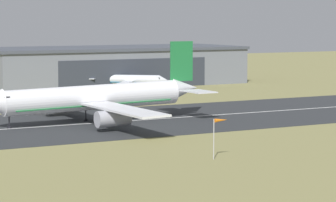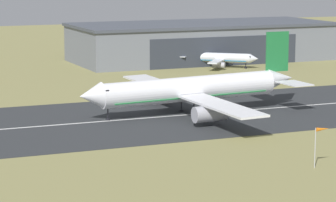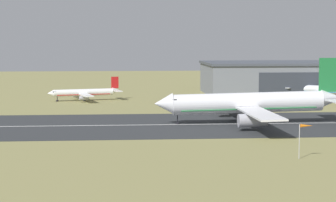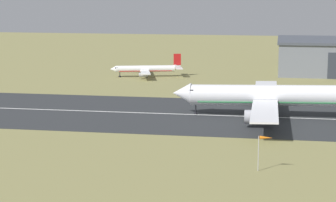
# 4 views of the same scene
# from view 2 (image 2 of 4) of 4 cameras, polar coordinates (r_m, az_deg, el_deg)

# --- Properties ---
(runway_strip) EXTENTS (402.79, 45.91, 0.06)m
(runway_strip) POSITION_cam_2_polar(r_m,az_deg,el_deg) (158.73, -2.05, -1.27)
(runway_strip) COLOR #2B2D30
(runway_strip) RESTS_ON ground_plane
(runway_centreline) EXTENTS (362.51, 0.70, 0.01)m
(runway_centreline) POSITION_cam_2_polar(r_m,az_deg,el_deg) (158.72, -2.05, -1.26)
(runway_centreline) COLOR silver
(runway_centreline) RESTS_ON runway_strip
(hangar_building) EXTENTS (83.39, 34.53, 12.10)m
(hangar_building) POSITION_cam_2_polar(r_m,az_deg,el_deg) (257.62, 2.45, 4.29)
(hangar_building) COLOR slate
(hangar_building) RESTS_ON ground_plane
(airplane_landing) EXTENTS (48.37, 57.50, 16.31)m
(airplane_landing) POSITION_cam_2_polar(r_m,az_deg,el_deg) (163.15, 1.61, 0.81)
(airplane_landing) COLOR white
(airplane_landing) RESTS_ON ground_plane
(airplane_parked_centre) EXTENTS (22.68, 21.77, 9.16)m
(airplane_parked_centre) POSITION_cam_2_polar(r_m,az_deg,el_deg) (239.25, 3.67, 3.11)
(airplane_parked_centre) COLOR silver
(airplane_parked_centre) RESTS_ON ground_plane
(windsock_pole) EXTENTS (2.42, 0.63, 6.20)m
(windsock_pole) POSITION_cam_2_polar(r_m,az_deg,el_deg) (121.81, 10.97, -2.16)
(windsock_pole) COLOR #B7B7BC
(windsock_pole) RESTS_ON ground_plane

